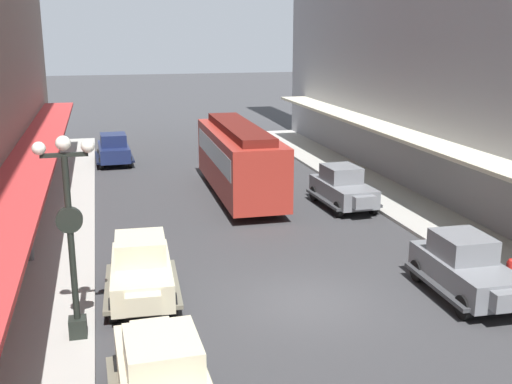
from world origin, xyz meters
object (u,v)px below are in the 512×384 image
Objects in this scene: parked_car_2 at (114,148)px; fire_hydrant at (510,271)px; parked_car_3 at (162,373)px; streetcar at (239,157)px; parked_car_0 at (343,186)px; pedestrian_1 at (28,237)px; parked_car_4 at (141,268)px; lamp_post_with_clock at (70,230)px; parked_car_1 at (465,266)px.

parked_car_2 is 24.44m from fire_hydrant.
parked_car_3 is 17.41m from streetcar.
streetcar reaches higher than parked_car_3.
parked_car_0 is 13.52m from pedestrian_1.
parked_car_4 is at bearing 90.05° from parked_car_3.
parked_car_3 is 5.23× the size of fire_hydrant.
fire_hydrant is at bearing -81.00° from parked_car_0.
parked_car_0 and parked_car_2 have the same top height.
lamp_post_with_clock is 6.53m from pedestrian_1.
parked_car_0 is 0.84× the size of lamp_post_with_clock.
pedestrian_1 is (-3.48, 3.70, 0.05)m from parked_car_4.
lamp_post_with_clock is 3.15× the size of pedestrian_1.
parked_car_2 is 0.83× the size of lamp_post_with_clock.
lamp_post_with_clock reaches higher than fire_hydrant.
lamp_post_with_clock is at bearing -179.50° from parked_car_1.
parked_car_4 is 5.08m from pedestrian_1.
parked_car_1 is 14.08m from pedestrian_1.
streetcar is at bearing 107.13° from parked_car_1.
parked_car_3 is (-9.43, -13.57, 0.00)m from parked_car_0.
parked_car_1 is 1.00× the size of parked_car_2.
parked_car_4 is (-9.31, 2.17, 0.00)m from parked_car_1.
parked_car_1 is 9.56m from parked_car_4.
parked_car_4 is (0.23, -19.67, 0.00)m from parked_car_2.
parked_car_1 is 1.72m from fire_hydrant.
streetcar is (-3.95, 12.82, 0.96)m from parked_car_1.
lamp_post_with_clock is at bearing -94.00° from parked_car_2.
parked_car_1 is at bearing -66.40° from parked_car_2.
parked_car_2 is 25.56m from parked_car_3.
parked_car_0 is 15.40m from parked_car_2.
streetcar is at bearing 72.05° from parked_car_3.
streetcar is at bearing -58.20° from parked_car_2.
lamp_post_with_clock reaches higher than parked_car_0.
streetcar reaches higher than parked_car_1.
lamp_post_with_clock is at bearing -127.93° from parked_car_4.
streetcar is at bearing 113.88° from fire_hydrant.
parked_car_0 is 9.86m from fire_hydrant.
parked_car_0 reaches higher than pedestrian_1.
parked_car_2 is 5.24× the size of fire_hydrant.
parked_car_4 is at bearing 169.44° from fire_hydrant.
pedestrian_1 is at bearing 105.99° from lamp_post_with_clock.
parked_car_1 is (-0.13, -9.86, 0.00)m from parked_car_0.
parked_car_4 reaches higher than pedestrian_1.
parked_car_3 is 4.52m from lamp_post_with_clock.
parked_car_2 and parked_car_3 have the same top height.
parked_car_1 reaches higher than pedestrian_1.
parked_car_4 is 2.63× the size of pedestrian_1.
parked_car_2 is 22.09m from lamp_post_with_clock.
streetcar reaches higher than fire_hydrant.
pedestrian_1 is at bearing 158.32° from fire_hydrant.
parked_car_2 is (-9.54, 21.84, 0.00)m from parked_car_1.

